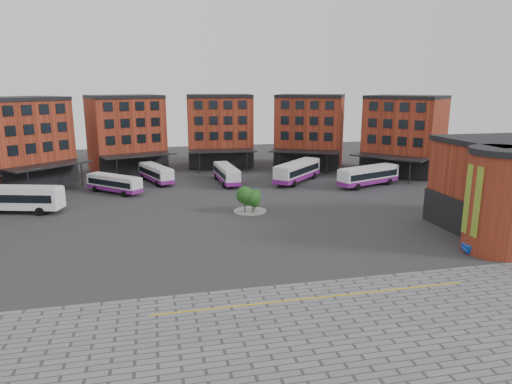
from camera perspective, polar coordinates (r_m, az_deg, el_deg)
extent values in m
plane|color=#28282B|center=(49.50, -0.18, -6.28)|extent=(160.00, 160.00, 0.00)
cube|color=slate|center=(31.22, 12.94, -19.18)|extent=(50.00, 22.00, 0.02)
cube|color=gold|center=(37.61, 7.61, -12.96)|extent=(26.00, 0.15, 0.02)
cube|color=maroon|center=(85.74, -27.12, 5.44)|extent=(16.35, 16.13, 14.00)
cube|color=black|center=(82.24, -25.17, 1.82)|extent=(10.00, 9.07, 4.00)
cube|color=black|center=(85.23, -27.64, 10.30)|extent=(16.55, 16.35, 0.60)
cube|color=black|center=(81.09, -25.60, 6.80)|extent=(8.60, 7.77, 8.00)
cube|color=black|center=(79.88, -24.47, 3.05)|extent=(12.61, 11.97, 0.25)
cylinder|color=black|center=(76.53, -26.55, 0.90)|extent=(0.20, 0.20, 4.00)
cylinder|color=black|center=(81.06, -20.93, 2.06)|extent=(0.20, 0.20, 4.00)
cube|color=maroon|center=(92.63, -15.92, 6.87)|extent=(15.55, 13.69, 14.00)
cube|color=black|center=(88.68, -14.85, 3.41)|extent=(12.45, 4.71, 4.00)
cube|color=black|center=(92.16, -16.22, 11.38)|extent=(15.65, 13.97, 0.60)
cube|color=black|center=(87.59, -15.09, 8.03)|extent=(10.87, 3.87, 8.00)
cube|color=black|center=(86.15, -14.47, 4.50)|extent=(13.72, 8.39, 0.25)
cylinder|color=black|center=(83.54, -16.99, 2.68)|extent=(0.20, 0.20, 4.00)
cylinder|color=black|center=(86.22, -11.14, 3.33)|extent=(0.20, 0.20, 4.00)
cube|color=maroon|center=(95.84, -4.61, 7.54)|extent=(13.67, 10.88, 14.00)
cube|color=black|center=(91.69, -4.33, 4.13)|extent=(13.00, 1.41, 4.00)
cube|color=black|center=(95.38, -4.69, 11.90)|extent=(13.69, 11.18, 0.60)
cube|color=black|center=(90.62, -4.40, 8.61)|extent=(11.42, 0.95, 8.00)
cube|color=black|center=(89.07, -4.24, 5.16)|extent=(13.28, 5.30, 0.25)
cylinder|color=black|center=(87.38, -7.10, 3.61)|extent=(0.20, 0.20, 4.00)
cylinder|color=black|center=(88.07, -1.16, 3.78)|extent=(0.20, 0.20, 4.00)
cube|color=maroon|center=(95.25, 6.74, 7.45)|extent=(16.12, 14.81, 14.00)
cube|color=black|center=(91.13, 6.24, 4.03)|extent=(11.81, 6.35, 4.00)
cube|color=black|center=(94.79, 6.86, 11.85)|extent=(16.26, 15.08, 0.60)
cube|color=black|center=(90.06, 6.34, 8.54)|extent=(10.26, 5.33, 8.00)
cube|color=black|center=(88.53, 6.05, 5.07)|extent=(13.58, 9.82, 0.25)
cylinder|color=black|center=(87.86, 2.90, 3.75)|extent=(0.20, 0.20, 4.00)
cylinder|color=black|center=(86.54, 8.83, 3.46)|extent=(0.20, 0.20, 4.00)
cube|color=maroon|center=(90.87, 18.04, 6.61)|extent=(16.02, 16.39, 14.00)
cube|color=black|center=(87.03, 16.72, 3.10)|extent=(8.74, 10.28, 4.00)
cube|color=black|center=(90.39, 18.37, 11.21)|extent=(16.25, 16.58, 0.60)
cube|color=black|center=(85.93, 16.99, 7.81)|extent=(7.47, 8.86, 8.00)
cube|color=black|center=(84.55, 16.24, 4.22)|extent=(11.73, 12.79, 0.25)
cylinder|color=black|center=(84.96, 12.85, 3.10)|extent=(0.20, 0.20, 4.00)
cylinder|color=black|center=(81.69, 18.65, 2.33)|extent=(0.20, 0.20, 4.00)
cube|color=maroon|center=(60.28, 29.37, 0.49)|extent=(14.00, 12.00, 10.00)
cube|color=black|center=(56.52, 23.63, -2.80)|extent=(0.40, 12.00, 4.00)
cylinder|color=maroon|center=(51.34, 27.93, -1.33)|extent=(6.00, 6.00, 10.00)
cylinder|color=black|center=(50.40, 28.58, 4.51)|extent=(6.40, 6.40, 0.60)
cube|color=gold|center=(49.40, 25.43, -0.99)|extent=(0.12, 2.20, 7.00)
cylinder|color=gray|center=(61.07, -0.77, -2.39)|extent=(4.40, 4.40, 0.12)
cylinder|color=#332114|center=(60.13, -1.40, -1.84)|extent=(0.14, 0.14, 1.75)
sphere|color=#1E4617|center=(59.74, -1.41, -0.38)|extent=(2.29, 2.29, 2.29)
sphere|color=#1E4617|center=(59.76, -1.19, -0.90)|extent=(1.60, 1.60, 1.60)
cylinder|color=#332114|center=(61.62, -0.16, -1.59)|extent=(0.14, 0.14, 1.48)
sphere|color=#1E4617|center=(61.29, -0.16, -0.39)|extent=(1.66, 1.66, 1.66)
sphere|color=#1E4617|center=(61.30, 0.05, -0.82)|extent=(1.16, 1.16, 1.16)
cylinder|color=#332114|center=(60.00, -0.39, -2.04)|extent=(0.14, 0.14, 1.42)
sphere|color=#1E4617|center=(59.67, -0.39, -0.86)|extent=(1.97, 1.97, 1.97)
sphere|color=#1E4617|center=(59.67, -0.17, -1.28)|extent=(1.38, 1.38, 1.38)
cube|color=white|center=(68.11, -27.91, -0.64)|extent=(12.63, 6.05, 2.75)
cube|color=black|center=(68.07, -27.93, -0.48)|extent=(11.70, 5.84, 1.07)
cube|color=silver|center=(67.82, -28.04, 0.53)|extent=(12.13, 5.81, 0.13)
cylinder|color=black|center=(65.31, -25.42, -2.22)|extent=(1.17, 0.63, 1.12)
cylinder|color=black|center=(67.69, -24.32, -1.59)|extent=(1.17, 0.63, 1.12)
cube|color=silver|center=(74.45, -17.30, 1.09)|extent=(8.80, 8.39, 2.21)
cube|color=black|center=(74.42, -17.31, 1.21)|extent=(8.26, 7.89, 0.86)
cube|color=silver|center=(74.23, -17.36, 1.96)|extent=(8.45, 8.05, 0.11)
cube|color=black|center=(78.01, -19.74, 1.60)|extent=(1.39, 1.49, 0.99)
cube|color=#6F1A76|center=(74.61, -17.26, 0.50)|extent=(8.86, 8.45, 0.63)
cylinder|color=black|center=(76.31, -19.48, 0.33)|extent=(0.84, 0.81, 0.90)
cylinder|color=black|center=(77.74, -18.22, 0.66)|extent=(0.84, 0.81, 0.90)
cylinder|color=black|center=(71.67, -16.17, -0.24)|extent=(0.84, 0.81, 0.90)
cylinder|color=black|center=(73.19, -14.91, 0.12)|extent=(0.84, 0.81, 0.90)
cube|color=silver|center=(80.76, -12.42, 2.37)|extent=(5.97, 10.59, 2.32)
cube|color=black|center=(80.73, -12.43, 2.48)|extent=(5.72, 9.83, 0.90)
cube|color=silver|center=(80.54, -12.46, 3.21)|extent=(5.73, 10.17, 0.11)
cube|color=black|center=(85.44, -13.69, 3.04)|extent=(1.92, 0.84, 1.04)
cube|color=#6F1A76|center=(80.91, -12.39, 1.79)|extent=(6.02, 10.64, 0.66)
cylinder|color=black|center=(83.66, -13.98, 1.81)|extent=(0.61, 0.99, 0.95)
cylinder|color=black|center=(84.46, -12.47, 2.00)|extent=(0.61, 0.99, 0.95)
cylinder|color=black|center=(77.52, -12.28, 1.01)|extent=(0.61, 0.99, 0.95)
cylinder|color=black|center=(78.39, -10.67, 1.22)|extent=(0.61, 0.99, 0.95)
cube|color=silver|center=(78.27, -3.70, 2.35)|extent=(3.10, 10.85, 2.39)
cube|color=black|center=(78.24, -3.71, 2.47)|extent=(3.10, 10.00, 0.93)
cube|color=silver|center=(78.04, -3.72, 3.24)|extent=(2.97, 10.42, 0.12)
cube|color=black|center=(83.29, -4.49, 3.16)|extent=(2.08, 0.25, 1.07)
cube|color=#6F1A76|center=(78.44, -3.70, 1.73)|extent=(3.14, 10.90, 0.68)
cylinder|color=black|center=(81.56, -5.05, 1.88)|extent=(0.35, 0.99, 0.97)
cylinder|color=black|center=(82.06, -3.38, 1.98)|extent=(0.35, 0.99, 0.97)
cylinder|color=black|center=(74.98, -4.03, 0.88)|extent=(0.35, 0.99, 0.97)
cylinder|color=black|center=(75.52, -2.22, 1.00)|extent=(0.35, 0.99, 0.97)
cube|color=silver|center=(79.43, 5.20, 2.69)|extent=(10.70, 10.91, 2.77)
cube|color=black|center=(79.40, 5.21, 2.83)|extent=(10.05, 10.24, 1.08)
cube|color=silver|center=(79.18, 5.22, 3.71)|extent=(10.27, 10.47, 0.14)
cube|color=black|center=(84.84, 7.05, 3.50)|extent=(1.81, 1.76, 1.25)
cube|color=#6F1A76|center=(79.62, 5.19, 1.99)|extent=(10.76, 10.97, 0.79)
cylinder|color=black|center=(83.83, 5.53, 2.24)|extent=(1.03, 1.05, 1.13)
cylinder|color=black|center=(82.66, 7.29, 2.03)|extent=(1.03, 1.05, 1.13)
cylinder|color=black|center=(76.88, 2.91, 1.27)|extent=(1.03, 1.05, 1.13)
cylinder|color=black|center=(75.60, 4.80, 1.03)|extent=(1.03, 1.05, 1.13)
cube|color=silver|center=(78.06, 13.88, 2.07)|extent=(11.88, 6.57, 2.60)
cube|color=black|center=(78.03, 13.89, 2.20)|extent=(11.03, 6.30, 1.01)
cube|color=silver|center=(77.82, 13.94, 3.05)|extent=(11.41, 6.31, 0.13)
cube|color=black|center=(82.25, 16.64, 2.63)|extent=(0.90, 2.16, 1.17)
cube|color=#6F1A76|center=(78.24, 13.85, 1.40)|extent=(11.93, 6.62, 0.74)
cylinder|color=black|center=(81.92, 14.95, 1.56)|extent=(1.11, 0.67, 1.06)
cylinder|color=black|center=(80.21, 16.35, 1.22)|extent=(1.11, 0.67, 1.06)
cylinder|color=black|center=(76.61, 11.19, 0.96)|extent=(1.11, 0.67, 1.06)
cylinder|color=black|center=(74.78, 12.60, 0.59)|extent=(1.11, 0.67, 1.06)
imported|color=#0C369E|center=(51.39, 26.57, -6.23)|extent=(4.20, 2.44, 1.31)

